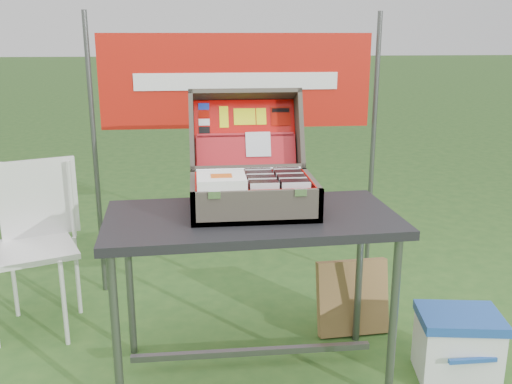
{
  "coord_description": "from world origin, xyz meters",
  "views": [
    {
      "loc": [
        -0.25,
        -2.31,
        1.57
      ],
      "look_at": [
        0.01,
        0.1,
        0.9
      ],
      "focal_mm": 40.0,
      "sensor_mm": 36.0,
      "label": 1
    }
  ],
  "objects": [
    {
      "name": "lid_sticker_cc_d",
      "position": [
        -0.21,
        0.51,
        1.11
      ],
      "size": [
        0.05,
        0.02,
        0.03
      ],
      "primitive_type": "cube",
      "rotation": [
        -1.95,
        0.0,
        0.0
      ],
      "color": "black",
      "rests_on": "suitcase_lid_liner"
    },
    {
      "name": "lid_sticker_cc_c",
      "position": [
        -0.21,
        0.52,
        1.15
      ],
      "size": [
        0.05,
        0.02,
        0.03
      ],
      "primitive_type": "cube",
      "rotation": [
        -1.95,
        0.0,
        0.0
      ],
      "color": "white",
      "rests_on": "suitcase_lid_liner"
    },
    {
      "name": "table_leg_fr",
      "position": [
        0.57,
        -0.19,
        0.38
      ],
      "size": [
        0.04,
        0.04,
        0.76
      ],
      "primitive_type": "cylinder",
      "color": "#59595B",
      "rests_on": "ground"
    },
    {
      "name": "chair_backrest",
      "position": [
        -1.12,
        0.82,
        0.69
      ],
      "size": [
        0.4,
        0.18,
        0.44
      ],
      "primitive_type": "cube",
      "rotation": [
        0.0,
        0.0,
        0.37
      ],
      "color": "silver",
      "rests_on": "chair_seat"
    },
    {
      "name": "suitcase_lid_rim_right",
      "position": [
        0.26,
        0.46,
        1.11
      ],
      "size": [
        0.02,
        0.28,
        0.42
      ],
      "primitive_type": "cube",
      "rotation": [
        -1.95,
        0.0,
        0.0
      ],
      "color": "#494337",
      "rests_on": "suitcase_lid_back"
    },
    {
      "name": "ground",
      "position": [
        0.0,
        0.0,
        0.0
      ],
      "size": [
        80.0,
        80.0,
        0.0
      ],
      "primitive_type": "plane",
      "color": "#2D5721",
      "rests_on": "ground"
    },
    {
      "name": "table_brace",
      "position": [
        -0.01,
        0.07,
        0.12
      ],
      "size": [
        1.13,
        0.03,
        0.03
      ],
      "primitive_type": "cube",
      "color": "#59595B",
      "rests_on": "ground"
    },
    {
      "name": "table_top",
      "position": [
        -0.01,
        0.07,
        0.78
      ],
      "size": [
        1.31,
        0.7,
        0.04
      ],
      "primitive_type": "cube",
      "rotation": [
        0.0,
        0.0,
        0.05
      ],
      "color": "black",
      "rests_on": "ground"
    },
    {
      "name": "cd_right_13",
      "position": [
        0.16,
        0.25,
        0.9
      ],
      "size": [
        0.12,
        0.01,
        0.14
      ],
      "primitive_type": "cube",
      "color": "black",
      "rests_on": "suitcase_liner_floor"
    },
    {
      "name": "cd_right_12",
      "position": [
        0.16,
        0.23,
        0.9
      ],
      "size": [
        0.12,
        0.01,
        0.14
      ],
      "primitive_type": "cube",
      "color": "silver",
      "rests_on": "suitcase_liner_floor"
    },
    {
      "name": "cd_left_12",
      "position": [
        0.03,
        0.23,
        0.9
      ],
      "size": [
        0.12,
        0.01,
        0.14
      ],
      "primitive_type": "cube",
      "color": "silver",
      "rests_on": "suitcase_liner_floor"
    },
    {
      "name": "cd_left_11",
      "position": [
        0.03,
        0.21,
        0.9
      ],
      "size": [
        0.12,
        0.01,
        0.14
      ],
      "primitive_type": "cube",
      "color": "black",
      "rests_on": "suitcase_liner_floor"
    },
    {
      "name": "songbook_0",
      "position": [
        -0.15,
        0.04,
        0.95
      ],
      "size": [
        0.21,
        0.21,
        0.0
      ],
      "primitive_type": "cube",
      "color": "white",
      "rests_on": "suitcase_base_wall_front"
    },
    {
      "name": "cd_right_7",
      "position": [
        0.16,
        0.12,
        0.9
      ],
      "size": [
        0.12,
        0.01,
        0.14
      ],
      "primitive_type": "cube",
      "color": "black",
      "rests_on": "suitcase_liner_floor"
    },
    {
      "name": "cd_right_0",
      "position": [
        0.16,
        -0.03,
        0.9
      ],
      "size": [
        0.12,
        0.01,
        0.14
      ],
      "primitive_type": "cube",
      "color": "silver",
      "rests_on": "suitcase_liner_floor"
    },
    {
      "name": "suitcase_base_wall_right",
      "position": [
        0.26,
        0.12,
        0.87
      ],
      "size": [
        0.02,
        0.4,
        0.15
      ],
      "primitive_type": "cube",
      "color": "#494337",
      "rests_on": "table_top"
    },
    {
      "name": "cd_right_3",
      "position": [
        0.16,
        0.03,
        0.9
      ],
      "size": [
        0.12,
        0.01,
        0.14
      ],
      "primitive_type": "cube",
      "color": "black",
      "rests_on": "suitcase_liner_floor"
    },
    {
      "name": "suitcase_lid_rim_near",
      "position": [
        -0.0,
        0.39,
        0.93
      ],
      "size": [
        0.55,
        0.15,
        0.07
      ],
      "primitive_type": "cube",
      "rotation": [
        -1.95,
        0.0,
        0.0
      ],
      "color": "#494337",
      "rests_on": "suitcase_lid_back"
    },
    {
      "name": "suitcase_liner_floor",
      "position": [
        -0.0,
        0.12,
        0.83
      ],
      "size": [
        0.51,
        0.35,
        0.01
      ],
      "primitive_type": "cube",
      "color": "red",
      "rests_on": "suitcase_base_bottom"
    },
    {
      "name": "songbook_1",
      "position": [
        -0.15,
        0.04,
        0.96
      ],
      "size": [
        0.21,
        0.21,
        0.0
      ],
      "primitive_type": "cube",
      "color": "white",
      "rests_on": "suitcase_base_wall_front"
    },
    {
      "name": "suitcase_pocket_edge",
      "position": [
        -0.0,
        0.48,
        1.08
      ],
      "size": [
        0.48,
        0.03,
        0.03
      ],
      "primitive_type": "cube",
      "rotation": [
        -1.95,
        0.0,
        0.0
      ],
      "color": "#A4171D",
      "rests_on": "suitcase_lid_pocket"
    },
    {
      "name": "suitcase_hinge",
      "position": [
        -0.0,
        0.32,
        0.95
      ],
      "size": [
        0.5,
        0.02,
        0.02
      ],
      "primitive_type": "cylinder",
      "rotation": [
        0.0,
        1.57,
        0.0
      ],
      "color": "silver",
      "rests_on": "suitcase_base_wall_back"
    },
    {
      "name": "lid_sticker_band_bar",
      "position": [
        0.18,
        0.54,
        1.2
      ],
      "size": [
        0.09,
        0.01,
        0.02
      ],
      "primitive_type": "cube",
      "rotation": [
        -1.95,
        0.0,
        0.0
      ],
      "color": "black",
      "rests_on": "suitcase_lid_liner"
    },
    {
      "name": "cd_left_8",
      "position": [
        0.03,
        0.14,
        0.9
      ],
      "size": [
        0.12,
        0.01,
        0.14
      ],
      "primitive_type": "cube",
      "color": "silver",
      "rests_on": "suitcase_liner_floor"
    },
    {
      "name": "suitcase",
      "position": [
        -0.0,
        0.18,
        1.04
      ],
      "size": [
        0.55,
        0.56,
        0.49
      ],
      "primitive_type": null,
      "color": "#494337",
      "rests_on": "table"
    },
    {
      "name": "chair_leg_br",
      "position": [
        -0.95,
        0.8,
        0.23
      ],
      "size": [
        0.02,
        0.02,
        0.47
      ],
      "primitive_type": "cylinder",
      "color": "silver",
      "rests_on": "ground"
    },
    {
      "name": "suitcase_liner_wall_right",
      "position": [
        0.25,
        0.12,
        0.89
      ],
      "size": [
        0.01,
        0.35,
        0.13
      ],
      "primitive_type": "cube",
      "color": "red",
      "rests_on": "suitcase_base_bottom"
    },
    {
      "name": "cd_left_6",
      "position": [
        0.03,
        0.1,
        0.9
      ],
      "size": [
        0.12,
        0.01,
        0.14
      ],
      "primitive_type": "cube",
      "color": "black",
      "rests_on": "suitcase_liner_floor"
    },
    {
      "name": "cd_right_5",
      "position": [
        0.16,
        0.08,
        0.9
      ],
      "size": [
        0.12,
        0.01,
        0.14
      ],
      "primitive_type": "cube",
      "color": "black",
      "rests_on": "suitcase_liner_floor"
    },
    {
      "name": "suitcase_lid_rim_far",
      "position": [
        -0.0,
        0.53,
        1.28
      ],
      "size": [
        0.55,
        0.15,
        0.07
      ],
      "primitive_type": "cube",
      "rotation": [
        -1.95,
        0.0,
        0.0
      ],
      "color": "#494337",
      "rests_on": "suitcase_lid_back"
    },
    {
      "name": "cd_left_5",
      "position": [
        0.03,
        0.08,
        0.9
      ],
      "size": [
        0.12,
        0.01,
        0.14
      ],
      "primitive_type": "cube",
      "color": "black",
      "rests_on": "suitcase_liner_floor"
    },
    {
      "name": "lid_card_neon_main",
      "position": [
        -0.0,
        0.53,
        1.17
      ],
      "size": [
        0.11,
        0.03,
        0.08
      ],
      "primitive_type": "cube",
      "rotation": [
        -1.95,
        0.0,
        0.0
      ],
      "color": "#E6EE13",
      "rests_on": "suitcase_lid_liner"
    },
    {
      "name": "table_leg_br",
      "position": [
        0.57,
        0.33,
        0.38
      ],
      "size": [
        0.04,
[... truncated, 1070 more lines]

